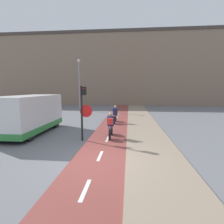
% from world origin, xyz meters
% --- Properties ---
extents(ground_plane, '(120.00, 120.00, 0.00)m').
position_xyz_m(ground_plane, '(0.00, 0.00, 0.00)').
color(ground_plane, slate).
extents(bike_lane, '(2.16, 60.00, 0.02)m').
position_xyz_m(bike_lane, '(0.00, 0.01, 0.01)').
color(bike_lane, brown).
rests_on(bike_lane, ground_plane).
extents(sidewalk_strip, '(2.40, 60.00, 0.05)m').
position_xyz_m(sidewalk_strip, '(2.28, 0.00, 0.03)').
color(sidewalk_strip, gray).
rests_on(sidewalk_strip, ground_plane).
extents(building_row_background, '(60.00, 5.20, 12.45)m').
position_xyz_m(building_row_background, '(0.00, 25.73, 6.23)').
color(building_row_background, '#89705B').
rests_on(building_row_background, ground_plane).
extents(traffic_light_pole, '(0.67, 0.25, 2.97)m').
position_xyz_m(traffic_light_pole, '(-1.25, 2.64, 1.85)').
color(traffic_light_pole, black).
rests_on(traffic_light_pole, ground_plane).
extents(street_lamp_far, '(0.36, 0.36, 6.51)m').
position_xyz_m(street_lamp_far, '(-5.23, 15.79, 4.00)').
color(street_lamp_far, gray).
rests_on(street_lamp_far, ground_plane).
extents(cyclist_near, '(0.46, 1.73, 1.47)m').
position_xyz_m(cyclist_near, '(0.15, 3.36, 0.71)').
color(cyclist_near, black).
rests_on(cyclist_near, ground_plane).
extents(cyclist_far, '(0.46, 1.71, 1.46)m').
position_xyz_m(cyclist_far, '(0.06, 7.76, 0.66)').
color(cyclist_far, black).
rests_on(cyclist_far, ground_plane).
extents(van, '(2.09, 5.17, 2.39)m').
position_xyz_m(van, '(-5.04, 3.93, 1.18)').
color(van, silver).
rests_on(van, ground_plane).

